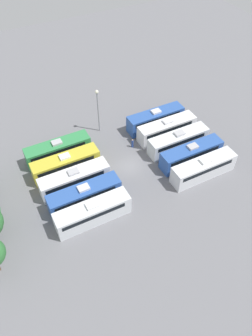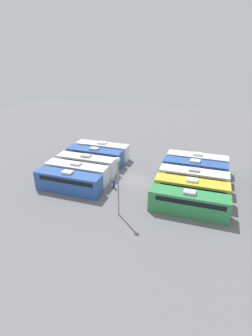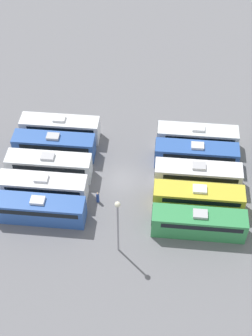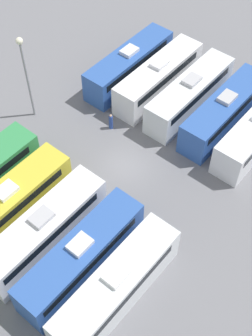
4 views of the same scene
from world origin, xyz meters
name	(u,v)px [view 1 (image 1 of 4)]	position (x,y,z in m)	size (l,w,h in m)	color
ground_plane	(129,166)	(0.00, 0.00, 0.00)	(121.41, 121.41, 0.00)	slate
bus_0	(203,168)	(-7.05, -9.15, 1.71)	(2.63, 10.60, 3.46)	silver
bus_1	(191,154)	(-3.61, -9.29, 1.71)	(2.63, 10.60, 3.46)	#2D56A8
bus_2	(178,141)	(0.01, -9.21, 1.71)	(2.63, 10.60, 3.46)	silver
bus_3	(167,129)	(3.60, -9.21, 1.71)	(2.63, 10.60, 3.46)	silver
bus_4	(155,119)	(6.91, -8.90, 1.71)	(2.63, 10.60, 3.46)	#2D56A8
bus_5	(93,212)	(-6.94, 9.30, 1.71)	(2.63, 10.60, 3.46)	silver
bus_6	(84,195)	(-3.65, 9.16, 1.71)	(2.63, 10.60, 3.46)	#2D56A8
bus_7	(74,179)	(-0.13, 9.31, 1.71)	(2.63, 10.60, 3.46)	silver
bus_8	(66,164)	(3.50, 9.34, 1.71)	(2.63, 10.60, 3.46)	gold
bus_9	(58,150)	(7.11, 9.35, 1.71)	(2.63, 10.60, 3.46)	#338C4C
worker_person	(132,143)	(3.84, -2.61, 0.76)	(0.36, 0.36, 1.65)	navy
light_pole	(98,104)	(10.43, 0.58, 5.64)	(0.60, 0.60, 8.41)	gray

